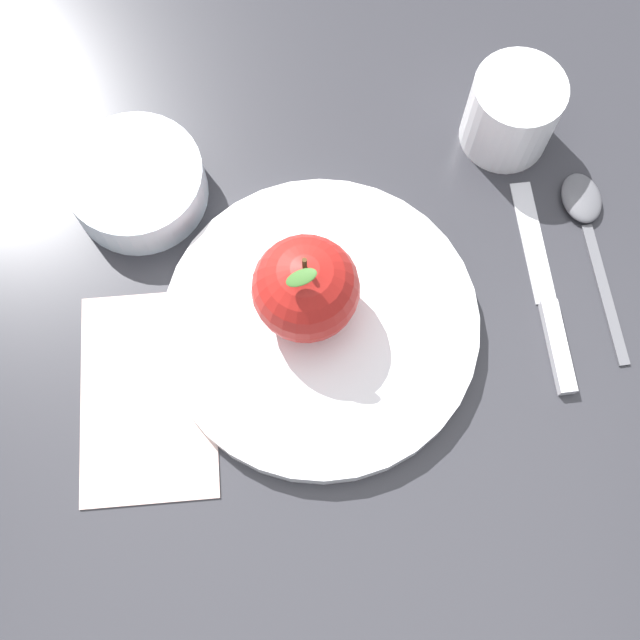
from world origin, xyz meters
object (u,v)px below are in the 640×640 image
dinner_plate (320,323)px  knife (547,303)px  cup (512,110)px  side_bowl (135,181)px  apple (304,291)px  spoon (586,219)px  linen_napkin (147,394)px

dinner_plate → knife: bearing=106.6°
cup → dinner_plate: bearing=-31.5°
side_bowl → cup: (-0.12, 0.30, 0.02)m
cup → knife: cup is taller
dinner_plate → knife: dinner_plate is taller
apple → knife: size_ratio=0.53×
dinner_plate → apple: bearing=-117.3°
knife → spoon: bearing=162.5°
apple → side_bowl: apple is taller
dinner_plate → linen_napkin: (0.08, -0.13, -0.01)m
apple → cup: 0.25m
dinner_plate → spoon: bearing=123.4°
apple → linen_napkin: (0.09, -0.11, -0.06)m
side_bowl → linen_napkin: bearing=16.1°
cup → knife: 0.17m
dinner_plate → knife: 0.19m
apple → linen_napkin: apple is taller
apple → linen_napkin: bearing=-52.2°
knife → apple: bearing=-76.4°
dinner_plate → apple: 0.05m
side_bowl → cup: bearing=110.9°
apple → side_bowl: size_ratio=0.85×
dinner_plate → spoon: size_ratio=1.48×
spoon → linen_napkin: size_ratio=1.00×
dinner_plate → linen_napkin: 0.15m
knife → linen_napkin: bearing=-66.4°
spoon → linen_napkin: spoon is taller
side_bowl → knife: size_ratio=0.62×
apple → cup: size_ratio=1.26×
knife → linen_napkin: knife is taller
knife → side_bowl: bearing=-96.2°
dinner_plate → knife: size_ratio=1.36×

